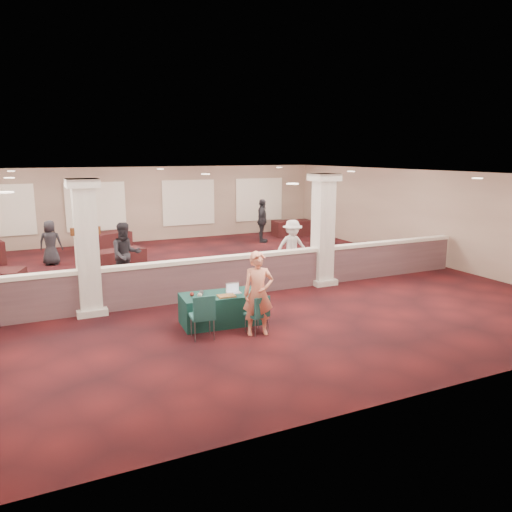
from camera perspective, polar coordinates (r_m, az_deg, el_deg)
name	(u,v)px	position (r m, az deg, el deg)	size (l,w,h in m)	color
ground	(208,283)	(14.83, -5.53, -3.10)	(16.00, 16.00, 0.00)	#421012
wall_back	(144,204)	(22.15, -12.70, 5.78)	(16.00, 0.04, 3.20)	gray
wall_front	(391,303)	(7.63, 15.19, -5.26)	(16.00, 0.04, 3.20)	gray
wall_right	(419,215)	(18.74, 18.11, 4.46)	(0.04, 16.00, 3.20)	gray
ceiling	(206,174)	(14.35, -5.78, 9.35)	(16.00, 16.00, 0.02)	silver
partition_wall	(227,275)	(13.33, -3.38, -2.24)	(15.60, 0.28, 1.10)	#553940
column_left	(87,246)	(12.27, -18.79, 1.05)	(0.72, 0.72, 3.20)	beige
column_right	(323,229)	(14.48, 7.66, 3.12)	(0.72, 0.72, 3.20)	beige
sconce_left	(73,232)	(12.18, -20.21, 2.62)	(0.12, 0.12, 0.18)	brown
sconce_right	(98,230)	(12.24, -17.60, 2.83)	(0.12, 0.12, 0.18)	brown
near_table	(222,309)	(11.28, -3.96, -6.03)	(1.79, 0.89, 0.69)	#0D322E
conf_chair_main	(259,312)	(10.58, 0.34, -6.37)	(0.50, 0.50, 0.83)	#1B4E4F
conf_chair_side	(203,313)	(10.30, -6.07, -6.52)	(0.53, 0.53, 0.95)	#1B4E4F
woman	(258,294)	(10.44, 0.26, -4.31)	(0.64, 0.43, 1.79)	#EE8767
far_table_front_center	(120,259)	(17.10, -15.32, -0.36)	(1.60, 0.80, 0.65)	black
far_table_front_right	(356,254)	(17.61, 11.39, 0.18)	(1.62, 0.81, 0.66)	black
far_table_back_center	(105,243)	(20.08, -16.89, 1.46)	(1.88, 0.94, 0.76)	black
far_table_back_right	(292,228)	(23.24, 4.14, 3.21)	(1.75, 0.87, 0.71)	black
attendee_a	(126,255)	(14.73, -14.66, 0.16)	(0.89, 0.49, 1.85)	black
attendee_b	(292,247)	(15.80, 4.17, 1.04)	(1.10, 0.50, 1.72)	silver
attendee_c	(262,221)	(21.38, 0.71, 4.05)	(1.09, 0.52, 1.86)	black
attendee_d	(51,243)	(18.40, -22.43, 1.42)	(0.76, 0.41, 1.54)	black
laptop_base	(234,293)	(11.21, -2.53, -4.23)	(0.31, 0.22, 0.02)	silver
laptop_screen	(232,287)	(11.28, -2.71, -3.55)	(0.31, 0.01, 0.21)	silver
screen_glow	(233,288)	(11.28, -2.70, -3.62)	(0.28, 0.00, 0.18)	silver
knitting	(226,296)	(10.97, -3.40, -4.57)	(0.38, 0.28, 0.03)	orange
yarn_cream	(200,295)	(10.95, -6.45, -4.46)	(0.10, 0.10, 0.10)	beige
yarn_red	(192,294)	(11.05, -7.34, -4.36)	(0.09, 0.09, 0.09)	maroon
yarn_grey	(202,292)	(11.16, -6.25, -4.15)	(0.10, 0.10, 0.10)	#47474C
scissors	(251,294)	(11.12, -0.57, -4.37)	(0.11, 0.03, 0.01)	red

